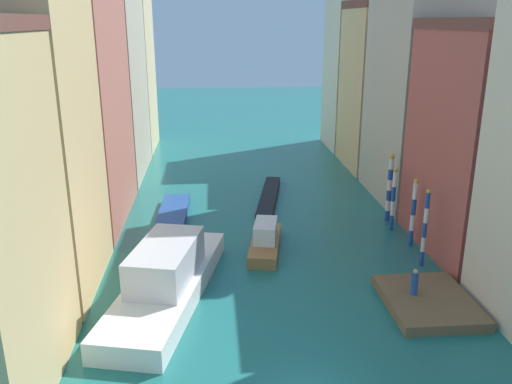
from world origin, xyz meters
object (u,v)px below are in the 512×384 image
object	(u,v)px
person_on_dock	(415,283)
motorboat_1	(265,240)
mooring_pole_2	(393,199)
mooring_pole_3	(390,187)
waterfront_dock	(428,302)
gondola_black	(269,197)
vaporetto_white	(167,278)
mooring_pole_1	(413,212)
motorboat_0	(173,215)
mooring_pole_0	(425,227)

from	to	relation	value
person_on_dock	motorboat_1	size ratio (longest dim) A/B	0.23
mooring_pole_2	mooring_pole_3	distance (m)	1.77
waterfront_dock	mooring_pole_2	bearing A→B (deg)	81.62
mooring_pole_2	gondola_black	xyz separation A→B (m)	(-7.88, 7.12, -2.02)
vaporetto_white	gondola_black	xyz separation A→B (m)	(7.10, 15.47, -0.86)
mooring_pole_3	gondola_black	xyz separation A→B (m)	(-8.16, 5.39, -2.31)
mooring_pole_3	mooring_pole_1	bearing A→B (deg)	-89.33
gondola_black	motorboat_0	world-z (taller)	motorboat_0
mooring_pole_0	mooring_pole_3	bearing A→B (deg)	87.32
mooring_pole_3	gondola_black	world-z (taller)	mooring_pole_3
mooring_pole_0	mooring_pole_2	xyz separation A→B (m)	(0.07, 5.81, -0.17)
mooring_pole_0	mooring_pole_1	bearing A→B (deg)	82.09
mooring_pole_2	motorboat_0	xyz separation A→B (m)	(-15.42, 3.37, -1.94)
gondola_black	motorboat_0	xyz separation A→B (m)	(-7.55, -3.74, 0.08)
mooring_pole_3	motorboat_0	xyz separation A→B (m)	(-15.70, 1.65, -2.23)
waterfront_dock	mooring_pole_0	xyz separation A→B (m)	(1.48, 4.71, 2.18)
person_on_dock	mooring_pole_0	distance (m)	5.00
person_on_dock	mooring_pole_1	bearing A→B (deg)	70.66
waterfront_dock	mooring_pole_0	distance (m)	5.40
mooring_pole_3	vaporetto_white	size ratio (longest dim) A/B	0.38
mooring_pole_0	motorboat_0	world-z (taller)	mooring_pole_0
waterfront_dock	mooring_pole_3	distance (m)	12.59
vaporetto_white	motorboat_0	world-z (taller)	vaporetto_white
waterfront_dock	mooring_pole_3	size ratio (longest dim) A/B	1.08
mooring_pole_2	motorboat_0	distance (m)	15.90
mooring_pole_1	mooring_pole_3	bearing A→B (deg)	90.67
mooring_pole_1	motorboat_0	xyz separation A→B (m)	(-15.76, 6.25, -1.98)
motorboat_1	mooring_pole_0	bearing A→B (deg)	-18.63
mooring_pole_0	vaporetto_white	xyz separation A→B (m)	(-14.90, -2.55, -1.32)
mooring_pole_0	motorboat_1	distance (m)	9.76
mooring_pole_1	mooring_pole_2	bearing A→B (deg)	96.66
waterfront_dock	gondola_black	world-z (taller)	waterfront_dock
mooring_pole_0	gondola_black	xyz separation A→B (m)	(-7.80, 12.92, -2.18)
person_on_dock	mooring_pole_2	bearing A→B (deg)	77.68
motorboat_1	person_on_dock	bearing A→B (deg)	-46.78
motorboat_0	motorboat_1	size ratio (longest dim) A/B	1.28
mooring_pole_0	mooring_pole_1	world-z (taller)	mooring_pole_0
mooring_pole_2	vaporetto_white	world-z (taller)	mooring_pole_2
gondola_black	motorboat_0	distance (m)	8.42
vaporetto_white	motorboat_0	distance (m)	11.77
mooring_pole_2	gondola_black	distance (m)	10.80
waterfront_dock	person_on_dock	size ratio (longest dim) A/B	3.84
person_on_dock	motorboat_0	xyz separation A→B (m)	(-13.21, 13.52, -0.84)
mooring_pole_1	mooring_pole_0	bearing A→B (deg)	-97.91
mooring_pole_0	mooring_pole_1	xyz separation A→B (m)	(0.41, 2.93, -0.12)
mooring_pole_1	motorboat_1	distance (m)	9.65
mooring_pole_0	mooring_pole_2	world-z (taller)	mooring_pole_0
waterfront_dock	gondola_black	bearing A→B (deg)	109.73
motorboat_1	mooring_pole_3	bearing A→B (deg)	25.26
person_on_dock	mooring_pole_1	distance (m)	7.78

